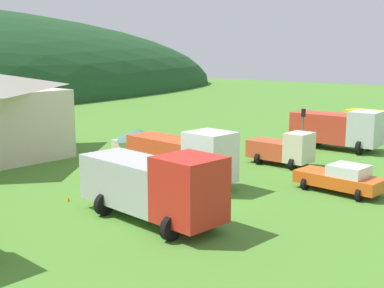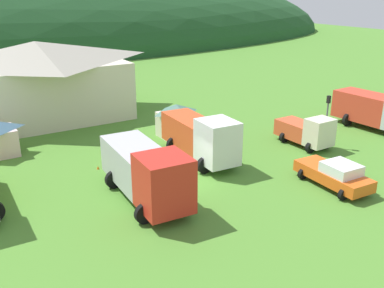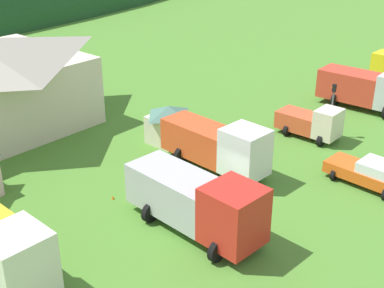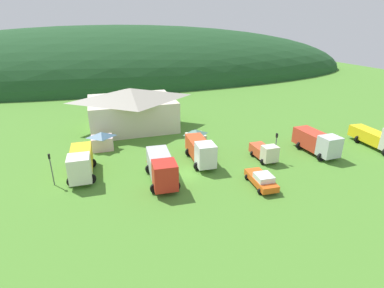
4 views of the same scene
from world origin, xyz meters
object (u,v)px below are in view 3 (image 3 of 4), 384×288
at_px(traffic_light_east, 332,105).
at_px(traffic_cone_near_pickup, 113,199).
at_px(tow_truck_silver, 366,88).
at_px(light_truck_cream, 313,122).
at_px(play_shed_cream, 169,124).
at_px(crane_truck_red, 199,201).
at_px(service_pickup_orange, 369,173).
at_px(heavy_rig_white, 219,145).

bearing_deg(traffic_light_east, traffic_cone_near_pickup, 162.56).
bearing_deg(tow_truck_silver, traffic_cone_near_pickup, -103.23).
height_order(light_truck_cream, tow_truck_silver, tow_truck_silver).
distance_m(light_truck_cream, traffic_light_east, 1.82).
height_order(play_shed_cream, traffic_light_east, traffic_light_east).
bearing_deg(tow_truck_silver, crane_truck_red, -88.94).
bearing_deg(tow_truck_silver, play_shed_cream, -118.25).
relative_size(crane_truck_red, traffic_light_east, 2.03).
relative_size(crane_truck_red, light_truck_cream, 1.78).
bearing_deg(service_pickup_orange, play_shed_cream, -162.55).
height_order(play_shed_cream, traffic_cone_near_pickup, play_shed_cream).
bearing_deg(play_shed_cream, crane_truck_red, -128.78).
height_order(play_shed_cream, heavy_rig_white, heavy_rig_white).
bearing_deg(service_pickup_orange, tow_truck_silver, 118.96).
bearing_deg(light_truck_cream, traffic_cone_near_pickup, -105.75).
relative_size(service_pickup_orange, traffic_light_east, 1.25).
xyz_separation_m(crane_truck_red, traffic_cone_near_pickup, (-0.78, 5.76, -1.80)).
xyz_separation_m(play_shed_cream, traffic_cone_near_pickup, (-7.79, -2.97, -1.39)).
xyz_separation_m(light_truck_cream, traffic_light_east, (1.02, -0.85, 1.25)).
distance_m(crane_truck_red, light_truck_cream, 14.34).
bearing_deg(traffic_cone_near_pickup, service_pickup_orange, -42.52).
bearing_deg(crane_truck_red, traffic_cone_near_pickup, -168.71).
bearing_deg(tow_truck_silver, traffic_light_east, -87.54).
distance_m(crane_truck_red, traffic_cone_near_pickup, 6.08).
distance_m(tow_truck_silver, traffic_light_east, 7.06).
xyz_separation_m(service_pickup_orange, traffic_light_east, (4.92, 5.16, 1.61)).
height_order(heavy_rig_white, traffic_cone_near_pickup, heavy_rig_white).
xyz_separation_m(heavy_rig_white, tow_truck_silver, (16.32, -2.18, 0.01)).
bearing_deg(light_truck_cream, tow_truck_silver, 87.95).
distance_m(service_pickup_orange, traffic_light_east, 7.31).
distance_m(light_truck_cream, tow_truck_silver, 8.05).
xyz_separation_m(crane_truck_red, tow_truck_silver, (22.27, 1.29, -0.03)).
distance_m(crane_truck_red, traffic_light_east, 15.30).
bearing_deg(traffic_cone_near_pickup, light_truck_cream, -15.60).
height_order(crane_truck_red, traffic_cone_near_pickup, crane_truck_red).
relative_size(heavy_rig_white, traffic_light_east, 1.91).
distance_m(tow_truck_silver, traffic_cone_near_pickup, 23.54).
distance_m(light_truck_cream, service_pickup_orange, 7.17).
distance_m(play_shed_cream, traffic_cone_near_pickup, 8.45).
bearing_deg(light_truck_cream, crane_truck_red, -83.90).
bearing_deg(traffic_light_east, crane_truck_red, -177.31).
bearing_deg(crane_truck_red, service_pickup_orange, 70.33).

